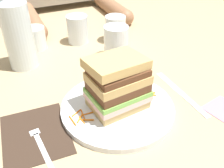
% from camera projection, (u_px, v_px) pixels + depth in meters
% --- Properties ---
extents(ground_plane, '(3.00, 3.00, 0.00)m').
position_uv_depth(ground_plane, '(111.00, 110.00, 0.58)').
color(ground_plane, tan).
extents(main_plate, '(0.26, 0.26, 0.01)m').
position_uv_depth(main_plate, '(117.00, 108.00, 0.58)').
color(main_plate, white).
rests_on(main_plate, ground_plane).
extents(sandwich, '(0.13, 0.11, 0.12)m').
position_uv_depth(sandwich, '(117.00, 84.00, 0.54)').
color(sandwich, tan).
rests_on(sandwich, main_plate).
extents(carrot_shred_0, '(0.01, 0.03, 0.00)m').
position_uv_depth(carrot_shred_0, '(82.00, 120.00, 0.53)').
color(carrot_shred_0, orange).
rests_on(carrot_shred_0, main_plate).
extents(carrot_shred_1, '(0.02, 0.02, 0.00)m').
position_uv_depth(carrot_shred_1, '(80.00, 118.00, 0.54)').
color(carrot_shred_1, orange).
rests_on(carrot_shred_1, main_plate).
extents(carrot_shred_2, '(0.03, 0.02, 0.00)m').
position_uv_depth(carrot_shred_2, '(76.00, 113.00, 0.55)').
color(carrot_shred_2, orange).
rests_on(carrot_shred_2, main_plate).
extents(carrot_shred_3, '(0.02, 0.01, 0.00)m').
position_uv_depth(carrot_shred_3, '(88.00, 120.00, 0.53)').
color(carrot_shred_3, orange).
rests_on(carrot_shred_3, main_plate).
extents(carrot_shred_4, '(0.01, 0.03, 0.00)m').
position_uv_depth(carrot_shred_4, '(83.00, 115.00, 0.55)').
color(carrot_shred_4, orange).
rests_on(carrot_shred_4, main_plate).
extents(carrot_shred_5, '(0.01, 0.03, 0.00)m').
position_uv_depth(carrot_shred_5, '(72.00, 121.00, 0.53)').
color(carrot_shred_5, orange).
rests_on(carrot_shred_5, main_plate).
extents(carrot_shred_6, '(0.03, 0.00, 0.00)m').
position_uv_depth(carrot_shred_6, '(88.00, 114.00, 0.55)').
color(carrot_shred_6, orange).
rests_on(carrot_shred_6, main_plate).
extents(carrot_shred_7, '(0.01, 0.02, 0.00)m').
position_uv_depth(carrot_shred_7, '(146.00, 95.00, 0.60)').
color(carrot_shred_7, orange).
rests_on(carrot_shred_7, main_plate).
extents(carrot_shred_8, '(0.03, 0.01, 0.00)m').
position_uv_depth(carrot_shred_8, '(150.00, 95.00, 0.60)').
color(carrot_shred_8, orange).
rests_on(carrot_shred_8, main_plate).
extents(carrot_shred_9, '(0.03, 0.02, 0.00)m').
position_uv_depth(carrot_shred_9, '(141.00, 92.00, 0.61)').
color(carrot_shred_9, orange).
rests_on(carrot_shred_9, main_plate).
extents(carrot_shred_10, '(0.03, 0.02, 0.00)m').
position_uv_depth(carrot_shred_10, '(153.00, 96.00, 0.60)').
color(carrot_shred_10, orange).
rests_on(carrot_shred_10, main_plate).
extents(carrot_shred_11, '(0.01, 0.03, 0.00)m').
position_uv_depth(carrot_shred_11, '(150.00, 94.00, 0.61)').
color(carrot_shred_11, orange).
rests_on(carrot_shred_11, main_plate).
extents(napkin_dark, '(0.14, 0.17, 0.00)m').
position_uv_depth(napkin_dark, '(36.00, 134.00, 0.52)').
color(napkin_dark, '#38281E').
rests_on(napkin_dark, ground_plane).
extents(fork, '(0.03, 0.17, 0.00)m').
position_uv_depth(fork, '(39.00, 140.00, 0.50)').
color(fork, silver).
rests_on(fork, napkin_dark).
extents(knife, '(0.02, 0.20, 0.00)m').
position_uv_depth(knife, '(183.00, 94.00, 0.63)').
color(knife, silver).
rests_on(knife, ground_plane).
extents(juice_glass, '(0.07, 0.07, 0.10)m').
position_uv_depth(juice_glass, '(116.00, 45.00, 0.76)').
color(juice_glass, white).
rests_on(juice_glass, ground_plane).
extents(water_bottle, '(0.08, 0.08, 0.25)m').
position_uv_depth(water_bottle, '(17.00, 30.00, 0.68)').
color(water_bottle, silver).
rests_on(water_bottle, ground_plane).
extents(empty_tumbler_0, '(0.07, 0.07, 0.09)m').
position_uv_depth(empty_tumbler_0, '(78.00, 29.00, 0.84)').
color(empty_tumbler_0, silver).
rests_on(empty_tumbler_0, ground_plane).
extents(empty_tumbler_1, '(0.07, 0.07, 0.09)m').
position_uv_depth(empty_tumbler_1, '(115.00, 29.00, 0.85)').
color(empty_tumbler_1, silver).
rests_on(empty_tumbler_1, ground_plane).
extents(empty_tumbler_2, '(0.07, 0.07, 0.07)m').
position_uv_depth(empty_tumbler_2, '(35.00, 38.00, 0.81)').
color(empty_tumbler_2, silver).
rests_on(empty_tumbler_2, ground_plane).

